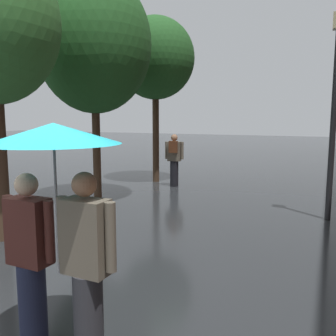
% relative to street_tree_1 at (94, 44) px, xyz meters
% --- Properties ---
extents(street_tree_1, '(2.82, 2.82, 5.63)m').
position_rel_street_tree_1_xyz_m(street_tree_1, '(0.00, 0.00, 0.00)').
color(street_tree_1, '#473323').
rests_on(street_tree_1, ground).
extents(street_tree_2, '(2.53, 2.53, 5.35)m').
position_rel_street_tree_1_xyz_m(street_tree_2, '(0.12, 3.26, 0.08)').
color(street_tree_2, '#473323').
rests_on(street_tree_2, ground).
extents(couple_under_umbrella, '(1.24, 1.16, 2.14)m').
position_rel_street_tree_1_xyz_m(couple_under_umbrella, '(3.26, -5.39, -2.49)').
color(couple_under_umbrella, '#1E233D').
rests_on(couple_under_umbrella, ground).
extents(street_lamp_post, '(0.24, 0.24, 4.22)m').
position_rel_street_tree_1_xyz_m(street_lamp_post, '(5.47, 0.51, -1.46)').
color(street_lamp_post, black).
rests_on(street_lamp_post, ground).
extents(pedestrian_walking_midground, '(0.58, 0.37, 1.63)m').
position_rel_street_tree_1_xyz_m(pedestrian_walking_midground, '(1.02, 2.68, -3.06)').
color(pedestrian_walking_midground, black).
rests_on(pedestrian_walking_midground, ground).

